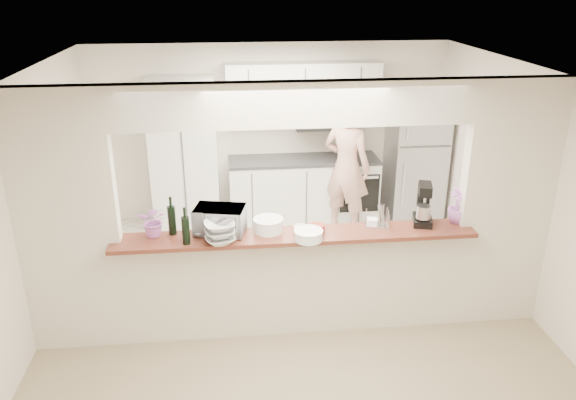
{
  "coord_description": "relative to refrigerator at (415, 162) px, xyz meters",
  "views": [
    {
      "loc": [
        -0.58,
        -4.76,
        3.33
      ],
      "look_at": [
        -0.03,
        0.3,
        1.29
      ],
      "focal_mm": 35.0,
      "sensor_mm": 36.0,
      "label": 1
    }
  ],
  "objects": [
    {
      "name": "floor",
      "position": [
        -2.05,
        -2.65,
        -0.85
      ],
      "size": [
        6.0,
        6.0,
        0.0
      ],
      "primitive_type": "plane",
      "color": "tan",
      "rests_on": "ground"
    },
    {
      "name": "tile_overlay",
      "position": [
        -2.05,
        -1.1,
        -0.84
      ],
      "size": [
        5.0,
        2.9,
        0.01
      ],
      "primitive_type": "cube",
      "color": "#BCB7AA",
      "rests_on": "floor"
    },
    {
      "name": "partition",
      "position": [
        -2.05,
        -2.65,
        0.63
      ],
      "size": [
        5.0,
        0.15,
        2.5
      ],
      "color": "beige",
      "rests_on": "floor"
    },
    {
      "name": "bar_counter",
      "position": [
        -2.05,
        -2.65,
        -0.27
      ],
      "size": [
        3.4,
        0.38,
        1.09
      ],
      "color": "beige",
      "rests_on": "floor"
    },
    {
      "name": "kitchen_cabinets",
      "position": [
        -2.24,
        0.07,
        0.12
      ],
      "size": [
        3.15,
        0.62,
        2.25
      ],
      "color": "silver",
      "rests_on": "floor"
    },
    {
      "name": "refrigerator",
      "position": [
        0.0,
        0.0,
        0.0
      ],
      "size": [
        0.75,
        0.7,
        1.7
      ],
      "primitive_type": "cube",
      "color": "#9D9DA1",
      "rests_on": "floor"
    },
    {
      "name": "flower_left",
      "position": [
        -3.35,
        -2.6,
        0.39
      ],
      "size": [
        0.3,
        0.27,
        0.3
      ],
      "primitive_type": "imported",
      "rotation": [
        0.0,
        0.0,
        -0.15
      ],
      "color": "#CB6BBF",
      "rests_on": "bar_counter"
    },
    {
      "name": "wine_bottle_a",
      "position": [
        -3.19,
        -2.58,
        0.38
      ],
      "size": [
        0.07,
        0.07,
        0.37
      ],
      "color": "black",
      "rests_on": "bar_counter"
    },
    {
      "name": "wine_bottle_b",
      "position": [
        -3.05,
        -2.8,
        0.38
      ],
      "size": [
        0.07,
        0.07,
        0.35
      ],
      "color": "black",
      "rests_on": "bar_counter"
    },
    {
      "name": "toaster_oven",
      "position": [
        -2.75,
        -2.6,
        0.37
      ],
      "size": [
        0.52,
        0.41,
        0.25
      ],
      "primitive_type": "imported",
      "rotation": [
        0.0,
        0.0,
        -0.23
      ],
      "color": "#B6B6BB",
      "rests_on": "bar_counter"
    },
    {
      "name": "serving_bowls",
      "position": [
        -2.75,
        -2.82,
        0.34
      ],
      "size": [
        0.32,
        0.32,
        0.2
      ],
      "primitive_type": "imported",
      "rotation": [
        0.0,
        0.0,
        0.21
      ],
      "color": "white",
      "rests_on": "bar_counter"
    },
    {
      "name": "plate_stack_a",
      "position": [
        -2.3,
        -2.62,
        0.3
      ],
      "size": [
        0.28,
        0.28,
        0.13
      ],
      "color": "white",
      "rests_on": "bar_counter"
    },
    {
      "name": "plate_stack_b",
      "position": [
        -1.95,
        -2.84,
        0.29
      ],
      "size": [
        0.27,
        0.27,
        0.09
      ],
      "color": "white",
      "rests_on": "bar_counter"
    },
    {
      "name": "red_bowl",
      "position": [
        -1.85,
        -2.68,
        0.28
      ],
      "size": [
        0.16,
        0.16,
        0.07
      ],
      "primitive_type": "cylinder",
      "color": "maroon",
      "rests_on": "bar_counter"
    },
    {
      "name": "tan_bowl",
      "position": [
        -2.0,
        -2.68,
        0.27
      ],
      "size": [
        0.14,
        0.14,
        0.06
      ],
      "primitive_type": "cylinder",
      "color": "tan",
      "rests_on": "bar_counter"
    },
    {
      "name": "utensil_caddy",
      "position": [
        -1.25,
        -2.61,
        0.33
      ],
      "size": [
        0.26,
        0.18,
        0.22
      ],
      "color": "silver",
      "rests_on": "bar_counter"
    },
    {
      "name": "stand_mixer",
      "position": [
        -0.8,
        -2.59,
        0.42
      ],
      "size": [
        0.24,
        0.31,
        0.41
      ],
      "color": "black",
      "rests_on": "bar_counter"
    },
    {
      "name": "flower_right",
      "position": [
        -0.45,
        -2.6,
        0.42
      ],
      "size": [
        0.24,
        0.24,
        0.35
      ],
      "primitive_type": "imported",
      "rotation": [
        0.0,
        0.0,
        -0.21
      ],
      "color": "#C774D7",
      "rests_on": "bar_counter"
    },
    {
      "name": "person",
      "position": [
        -1.07,
        -0.35,
        0.07
      ],
      "size": [
        0.8,
        0.75,
        1.84
      ],
      "primitive_type": "imported",
      "rotation": [
        0.0,
        0.0,
        2.49
      ],
      "color": "tan",
      "rests_on": "floor"
    }
  ]
}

